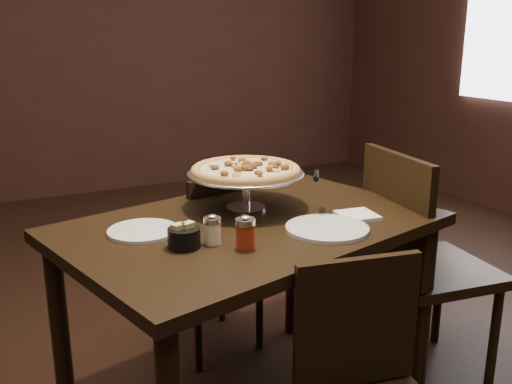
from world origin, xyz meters
name	(u,v)px	position (x,y,z in m)	size (l,w,h in m)	color
room	(262,38)	(0.06, 0.03, 1.40)	(6.04, 7.04, 2.84)	black
dining_table	(250,249)	(0.00, 0.00, 0.68)	(1.42, 1.11, 0.79)	black
pizza_stand	(246,171)	(0.05, 0.13, 0.93)	(0.43, 0.43, 0.18)	silver
parmesan_shaker	(212,230)	(-0.20, -0.15, 0.83)	(0.05, 0.05, 0.10)	#FBF6C3
pepper_flake_shaker	(245,233)	(-0.12, -0.23, 0.84)	(0.06, 0.06, 0.11)	maroon
packet_caddy	(184,237)	(-0.29, -0.14, 0.82)	(0.10, 0.10, 0.08)	black
napkin_stack	(357,215)	(0.36, -0.14, 0.79)	(0.13, 0.13, 0.01)	white
plate_left	(143,231)	(-0.36, 0.05, 0.79)	(0.23, 0.23, 0.01)	silver
plate_near	(327,229)	(0.19, -0.21, 0.79)	(0.28, 0.28, 0.01)	silver
serving_spatula	(316,176)	(0.25, -0.04, 0.93)	(0.16, 0.16, 0.02)	silver
chair_far	(218,255)	(0.08, 0.48, 0.47)	(0.46, 0.46, 0.86)	black
chair_side	(419,258)	(0.74, -0.06, 0.53)	(0.51, 0.51, 0.97)	black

